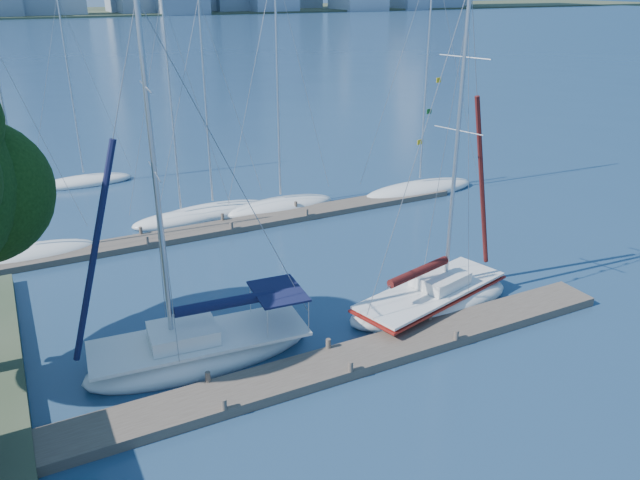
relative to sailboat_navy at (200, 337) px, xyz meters
name	(u,v)px	position (x,y,z in m)	size (l,w,h in m)	color
ground	(339,368)	(4.64, -2.96, -1.06)	(700.00, 700.00, 0.00)	navy
near_dock	(339,363)	(4.64, -2.96, -0.86)	(26.00, 2.00, 0.40)	brown
far_dock	(243,224)	(6.64, 13.04, -0.88)	(30.00, 1.80, 0.36)	brown
far_shore	(6,14)	(4.64, 317.04, -1.06)	(800.00, 100.00, 1.50)	#38472D
sailboat_navy	(200,337)	(0.00, 0.00, 0.00)	(9.35, 3.76, 14.20)	white
sailboat_maroon	(432,286)	(10.75, -0.65, 0.10)	(8.94, 4.85, 14.65)	white
bg_boat_0	(32,254)	(-5.28, 13.85, -0.79)	(7.13, 4.53, 11.96)	white
bg_boat_1	(182,218)	(3.52, 15.57, -0.79)	(6.43, 2.86, 13.71)	white
bg_boat_2	(213,211)	(5.68, 15.83, -0.79)	(7.88, 3.79, 13.51)	white
bg_boat_3	(281,205)	(10.00, 14.84, -0.75)	(7.68, 2.97, 15.53)	white
bg_boat_5	(419,189)	(20.24, 13.58, -0.75)	(9.25, 4.31, 16.11)	white
bg_boat_6	(85,181)	(-0.76, 26.61, -0.80)	(7.06, 2.95, 13.43)	white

